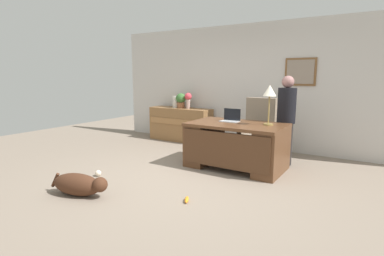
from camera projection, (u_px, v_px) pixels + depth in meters
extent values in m
plane|color=gray|center=(188.00, 178.00, 4.75)|extent=(12.00, 12.00, 0.00)
cube|color=silver|center=(252.00, 87.00, 6.68)|extent=(7.00, 0.12, 2.70)
cube|color=brown|center=(300.00, 72.00, 6.01)|extent=(0.61, 0.03, 0.55)
cube|color=gray|center=(300.00, 72.00, 6.00)|extent=(0.53, 0.01, 0.47)
cube|color=brown|center=(237.00, 125.00, 5.19)|extent=(1.63, 1.00, 0.05)
cube|color=brown|center=(205.00, 143.00, 5.59)|extent=(0.36, 0.94, 0.73)
cube|color=brown|center=(272.00, 152.00, 4.93)|extent=(0.36, 0.94, 0.73)
cube|color=#4E2F1C|center=(224.00, 150.00, 4.86)|extent=(1.53, 0.04, 0.59)
cube|color=olive|center=(181.00, 124.00, 7.44)|extent=(1.58, 0.48, 0.81)
cube|color=#A16F40|center=(175.00, 122.00, 7.21)|extent=(1.48, 0.02, 0.14)
cube|color=gray|center=(256.00, 139.00, 5.93)|extent=(0.60, 0.58, 0.18)
cylinder|color=black|center=(255.00, 150.00, 5.97)|extent=(0.10, 0.10, 0.28)
cylinder|color=black|center=(255.00, 156.00, 5.98)|extent=(0.52, 0.52, 0.05)
cube|color=gray|center=(261.00, 115.00, 6.05)|extent=(0.60, 0.12, 0.70)
cube|color=gray|center=(244.00, 127.00, 6.03)|extent=(0.08, 0.50, 0.22)
cube|color=gray|center=(269.00, 130.00, 5.75)|extent=(0.08, 0.50, 0.22)
cylinder|color=#262323|center=(285.00, 144.00, 5.43)|extent=(0.26, 0.26, 0.76)
cylinder|color=black|center=(287.00, 106.00, 5.31)|extent=(0.32, 0.32, 0.62)
sphere|color=#9D6C69|center=(288.00, 82.00, 5.24)|extent=(0.21, 0.21, 0.21)
ellipsoid|color=#472819|center=(77.00, 184.00, 4.07)|extent=(0.78, 0.46, 0.30)
sphere|color=#472819|center=(100.00, 185.00, 3.94)|extent=(0.20, 0.20, 0.20)
cylinder|color=#472819|center=(55.00, 180.00, 4.18)|extent=(0.15, 0.08, 0.21)
cube|color=#B2B5BA|center=(230.00, 121.00, 5.36)|extent=(0.32, 0.22, 0.01)
cube|color=black|center=(232.00, 114.00, 5.43)|extent=(0.32, 0.01, 0.21)
cylinder|color=#9E8447|center=(268.00, 124.00, 5.00)|extent=(0.16, 0.16, 0.02)
cylinder|color=#9E8447|center=(269.00, 110.00, 4.96)|extent=(0.02, 0.02, 0.46)
cone|color=silver|center=(270.00, 90.00, 4.91)|extent=(0.22, 0.22, 0.18)
cylinder|color=#BC9C94|center=(188.00, 104.00, 7.23)|extent=(0.10, 0.10, 0.22)
sphere|color=#DB404D|center=(188.00, 96.00, 7.20)|extent=(0.17, 0.17, 0.17)
cylinder|color=silver|center=(175.00, 102.00, 7.42)|extent=(0.14, 0.14, 0.29)
cylinder|color=brown|center=(181.00, 105.00, 7.35)|extent=(0.18, 0.18, 0.14)
sphere|color=#3B6D33|center=(181.00, 98.00, 7.32)|extent=(0.24, 0.24, 0.24)
sphere|color=beige|center=(98.00, 173.00, 4.84)|extent=(0.10, 0.10, 0.10)
ellipsoid|color=orange|center=(187.00, 200.00, 3.88)|extent=(0.13, 0.19, 0.05)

